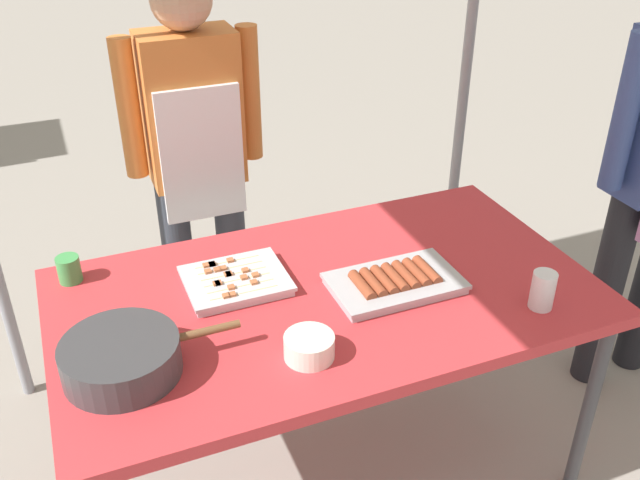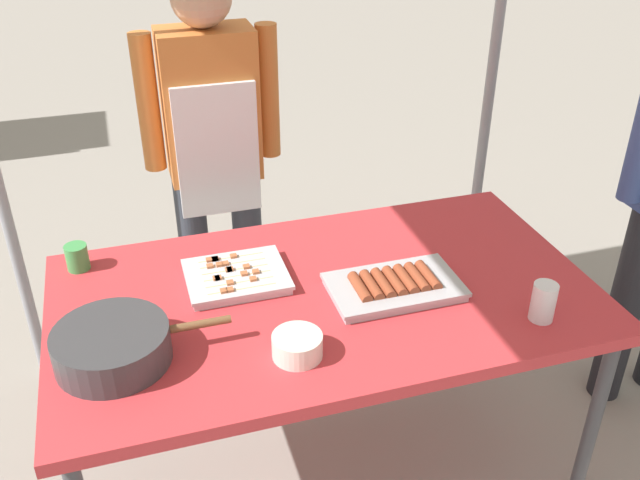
# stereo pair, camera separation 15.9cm
# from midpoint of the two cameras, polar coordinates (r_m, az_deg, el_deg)

# --- Properties ---
(ground_plane) EXTENTS (18.00, 18.00, 0.00)m
(ground_plane) POSITION_cam_midpoint_polar(r_m,az_deg,el_deg) (2.59, -1.41, -17.98)
(ground_plane) COLOR gray
(stall_table) EXTENTS (1.60, 0.90, 0.75)m
(stall_table) POSITION_cam_midpoint_polar(r_m,az_deg,el_deg) (2.12, -1.65, -5.41)
(stall_table) COLOR #C63338
(stall_table) RESTS_ON ground
(tray_grilled_sausages) EXTENTS (0.39, 0.23, 0.05)m
(tray_grilled_sausages) POSITION_cam_midpoint_polar(r_m,az_deg,el_deg) (2.09, 3.95, -3.50)
(tray_grilled_sausages) COLOR #ADADB2
(tray_grilled_sausages) RESTS_ON stall_table
(tray_meat_skewers) EXTENTS (0.30, 0.25, 0.04)m
(tray_meat_skewers) POSITION_cam_midpoint_polar(r_m,az_deg,el_deg) (2.13, -9.04, -3.35)
(tray_meat_skewers) COLOR silver
(tray_meat_skewers) RESTS_ON stall_table
(cooking_wok) EXTENTS (0.46, 0.30, 0.10)m
(cooking_wok) POSITION_cam_midpoint_polar(r_m,az_deg,el_deg) (1.86, -18.25, -9.07)
(cooking_wok) COLOR #38383A
(cooking_wok) RESTS_ON stall_table
(condiment_bowl) EXTENTS (0.13, 0.13, 0.06)m
(condiment_bowl) POSITION_cam_midpoint_polar(r_m,az_deg,el_deg) (1.83, -3.40, -8.73)
(condiment_bowl) COLOR silver
(condiment_bowl) RESTS_ON stall_table
(drink_cup_near_edge) EXTENTS (0.07, 0.07, 0.11)m
(drink_cup_near_edge) POSITION_cam_midpoint_polar(r_m,az_deg,el_deg) (2.07, 15.59, -4.02)
(drink_cup_near_edge) COLOR white
(drink_cup_near_edge) RESTS_ON stall_table
(drink_cup_by_wok) EXTENTS (0.07, 0.07, 0.08)m
(drink_cup_by_wok) POSITION_cam_midpoint_polar(r_m,az_deg,el_deg) (2.27, -21.66, -2.27)
(drink_cup_by_wok) COLOR #3F994C
(drink_cup_by_wok) RESTS_ON stall_table
(vendor_woman) EXTENTS (0.52, 0.23, 1.55)m
(vendor_woman) POSITION_cam_midpoint_polar(r_m,az_deg,el_deg) (2.68, -11.80, 7.40)
(vendor_woman) COLOR #333842
(vendor_woman) RESTS_ON ground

